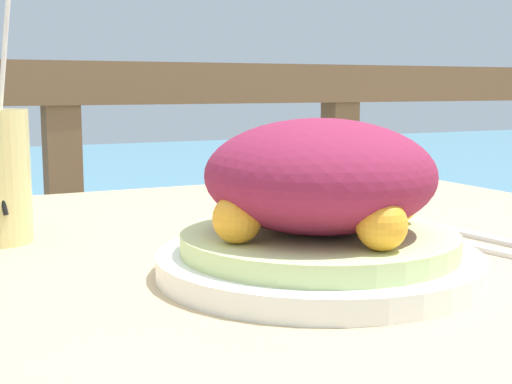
{
  "coord_description": "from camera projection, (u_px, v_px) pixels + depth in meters",
  "views": [
    {
      "loc": [
        -0.28,
        -0.64,
        0.93
      ],
      "look_at": [
        0.02,
        -0.02,
        0.82
      ],
      "focal_mm": 50.0,
      "sensor_mm": 36.0,
      "label": 1
    }
  ],
  "objects": [
    {
      "name": "salad_plate",
      "position": [
        319.0,
        208.0,
        0.61
      ],
      "size": [
        0.28,
        0.28,
        0.14
      ],
      "color": "white",
      "rests_on": "patio_table"
    },
    {
      "name": "patio_table",
      "position": [
        230.0,
        343.0,
        0.73
      ],
      "size": [
        1.09,
        0.91,
        0.76
      ],
      "color": "tan",
      "rests_on": "ground_plane"
    },
    {
      "name": "railing_fence",
      "position": [
        64.0,
        205.0,
        1.5
      ],
      "size": [
        2.8,
        0.08,
        0.98
      ],
      "color": "brown",
      "rests_on": "ground_plane"
    },
    {
      "name": "knife",
      "position": [
        506.0,
        242.0,
        0.74
      ],
      "size": [
        0.04,
        0.18,
        0.0
      ],
      "color": "silver",
      "rests_on": "patio_table"
    }
  ]
}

